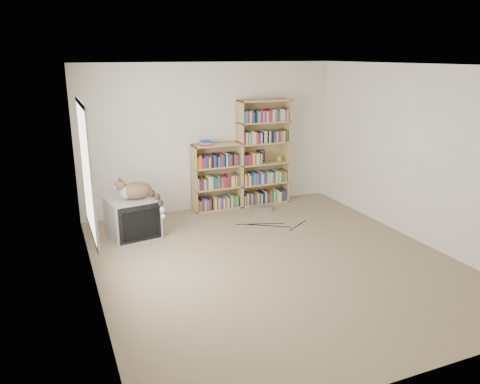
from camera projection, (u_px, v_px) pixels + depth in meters
name	position (u px, v px, depth m)	size (l,w,h in m)	color
floor	(275.00, 261.00, 6.16)	(4.50, 5.00, 0.01)	gray
wall_back	(211.00, 137.00, 8.02)	(4.50, 0.02, 2.50)	white
wall_front	(425.00, 240.00, 3.59)	(4.50, 0.02, 2.50)	white
wall_left	(89.00, 188.00, 4.98)	(0.02, 5.00, 2.50)	white
wall_right	(419.00, 155.00, 6.64)	(0.02, 5.00, 2.50)	white
ceiling	(280.00, 65.00, 5.45)	(4.50, 5.00, 0.02)	white
window	(87.00, 170.00, 5.12)	(0.02, 1.22, 1.52)	white
crt_tv	(133.00, 218.00, 6.93)	(0.77, 0.72, 0.59)	#A2A2A4
cat	(140.00, 193.00, 6.78)	(0.67, 0.52, 0.55)	#372416
bookcase_tall	(263.00, 155.00, 8.34)	(0.93, 0.30, 1.87)	tan
bookcase_short	(216.00, 180.00, 8.11)	(0.84, 0.30, 1.16)	tan
book_stack	(206.00, 143.00, 7.83)	(0.18, 0.23, 0.07)	red
green_mug	(279.00, 158.00, 8.46)	(0.09, 0.09, 0.09)	#70B734
framed_print	(260.00, 156.00, 8.41)	(0.16, 0.01, 0.21)	black
dvd_player	(261.00, 208.00, 8.16)	(0.33, 0.23, 0.07)	#ABABB0
wall_outlet	(83.00, 215.00, 6.97)	(0.01, 0.08, 0.13)	silver
floor_cables	(262.00, 227.00, 7.36)	(1.20, 0.70, 0.01)	black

